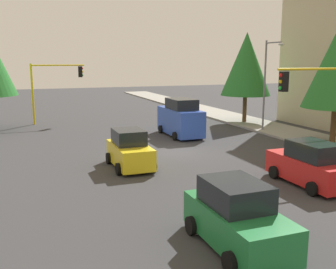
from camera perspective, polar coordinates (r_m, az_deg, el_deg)
ground_plane at (r=23.72m, az=0.65°, el=-2.56°), size 120.00×120.00×0.00m
sidewalk_kerb at (r=33.00m, az=14.60°, el=1.01°), size 80.00×4.00×0.15m
lane_arrow_near at (r=12.59m, az=7.29°, el=-14.99°), size 2.40×1.10×1.10m
traffic_signal_far_right at (r=35.64m, az=-16.36°, el=7.55°), size 0.36×4.59×5.25m
traffic_signal_near_left at (r=20.98m, az=21.49°, el=5.25°), size 0.36×4.59×5.22m
street_lamp_curbside at (r=30.69m, az=14.48°, el=8.34°), size 2.15×0.28×7.00m
tree_roadside_mid at (r=34.77m, az=11.44°, el=10.09°), size 4.32×4.32×7.90m
delivery_van_blue at (r=28.59m, az=1.84°, el=2.35°), size 4.80×2.22×2.77m
car_yellow at (r=20.21m, az=-5.66°, el=-2.35°), size 3.65×1.99×1.98m
car_red at (r=18.42m, az=20.19°, el=-4.26°), size 4.17×2.05×1.98m
car_green at (r=11.91m, az=10.11°, el=-11.94°), size 3.98×2.09×1.98m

